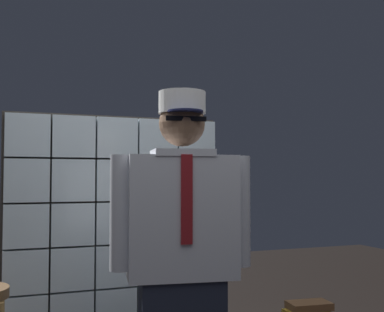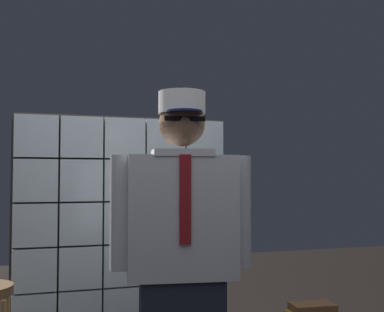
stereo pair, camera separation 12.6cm
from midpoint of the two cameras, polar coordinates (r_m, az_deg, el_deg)
name	(u,v)px [view 1 (the left image)]	position (r m, az deg, el deg)	size (l,w,h in m)	color
glass_block_wall	(116,244)	(3.49, -10.18, -10.35)	(1.54, 0.10, 1.84)	silver
standing_person	(182,263)	(2.44, -2.73, -12.75)	(0.72, 0.34, 1.81)	#1E2333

